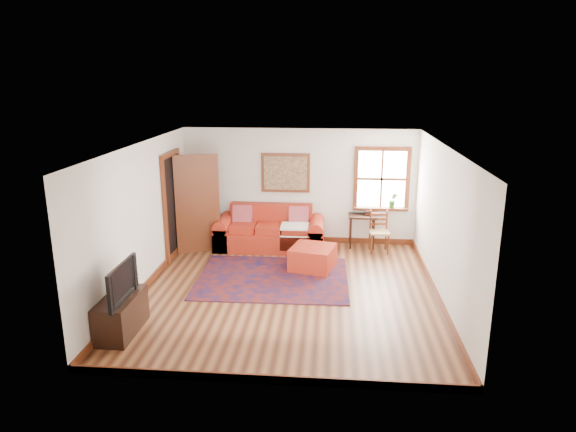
# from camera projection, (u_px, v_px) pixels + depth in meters

# --- Properties ---
(ground) EXTENTS (5.50, 5.50, 0.00)m
(ground) POSITION_uv_depth(u_px,v_px,m) (288.00, 291.00, 8.79)
(ground) COLOR #452112
(ground) RESTS_ON ground
(room_envelope) EXTENTS (5.04, 5.54, 2.52)m
(room_envelope) POSITION_uv_depth(u_px,v_px,m) (289.00, 198.00, 8.37)
(room_envelope) COLOR silver
(room_envelope) RESTS_ON ground
(window) EXTENTS (1.18, 0.20, 1.38)m
(window) POSITION_uv_depth(u_px,v_px,m) (383.00, 186.00, 10.89)
(window) COLOR white
(window) RESTS_ON ground
(doorway) EXTENTS (0.89, 1.08, 2.14)m
(doorway) POSITION_uv_depth(u_px,v_px,m) (188.00, 203.00, 10.40)
(doorway) COLOR black
(doorway) RESTS_ON ground
(framed_artwork) EXTENTS (1.05, 0.07, 0.85)m
(framed_artwork) POSITION_uv_depth(u_px,v_px,m) (285.00, 173.00, 11.01)
(framed_artwork) COLOR #632B15
(framed_artwork) RESTS_ON ground
(persian_rug) EXTENTS (2.75, 2.22, 0.02)m
(persian_rug) POSITION_uv_depth(u_px,v_px,m) (273.00, 278.00, 9.35)
(persian_rug) COLOR #5D160D
(persian_rug) RESTS_ON ground
(red_leather_sofa) EXTENTS (2.29, 0.95, 0.90)m
(red_leather_sofa) POSITION_uv_depth(u_px,v_px,m) (270.00, 234.00, 10.98)
(red_leather_sofa) COLOR #A72715
(red_leather_sofa) RESTS_ON ground
(red_ottoman) EXTENTS (0.94, 0.94, 0.44)m
(red_ottoman) POSITION_uv_depth(u_px,v_px,m) (313.00, 258.00, 9.77)
(red_ottoman) COLOR #A72715
(red_ottoman) RESTS_ON ground
(side_table) EXTENTS (0.58, 0.44, 0.70)m
(side_table) POSITION_uv_depth(u_px,v_px,m) (362.00, 221.00, 10.95)
(side_table) COLOR black
(side_table) RESTS_ON ground
(ladder_back_chair) EXTENTS (0.42, 0.41, 0.86)m
(ladder_back_chair) POSITION_uv_depth(u_px,v_px,m) (379.00, 230.00, 10.68)
(ladder_back_chair) COLOR tan
(ladder_back_chair) RESTS_ON ground
(media_cabinet) EXTENTS (0.45, 1.00, 0.55)m
(media_cabinet) POSITION_uv_depth(u_px,v_px,m) (121.00, 315.00, 7.33)
(media_cabinet) COLOR black
(media_cabinet) RESTS_ON ground
(television) EXTENTS (0.12, 0.95, 0.54)m
(television) POSITION_uv_depth(u_px,v_px,m) (116.00, 282.00, 7.08)
(television) COLOR black
(television) RESTS_ON media_cabinet
(candle_hurricane) EXTENTS (0.12, 0.12, 0.18)m
(candle_hurricane) POSITION_uv_depth(u_px,v_px,m) (134.00, 279.00, 7.66)
(candle_hurricane) COLOR silver
(candle_hurricane) RESTS_ON media_cabinet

